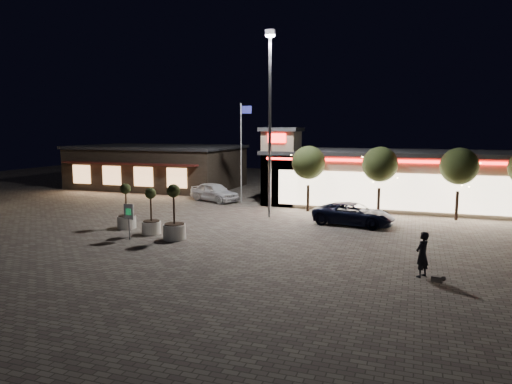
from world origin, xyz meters
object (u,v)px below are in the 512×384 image
(planter_left, at_px, (126,214))
(planter_mid, at_px, (151,220))
(pedestrian, at_px, (422,254))
(pickup_truck, at_px, (353,214))
(white_sedan, at_px, (214,192))
(valet_sign, at_px, (129,215))

(planter_left, distance_m, planter_mid, 2.41)
(pedestrian, distance_m, planter_mid, 14.88)
(pedestrian, bearing_deg, pickup_truck, -124.62)
(pickup_truck, xyz_separation_m, white_sedan, (-12.19, 5.81, 0.09))
(planter_left, xyz_separation_m, valet_sign, (1.88, -2.44, 0.53))
(pedestrian, height_order, valet_sign, valet_sign)
(valet_sign, bearing_deg, planter_mid, 76.80)
(planter_mid, relative_size, valet_sign, 1.36)
(pedestrian, height_order, planter_left, planter_left)
(pickup_truck, xyz_separation_m, valet_sign, (-10.99, -7.94, 0.68))
(white_sedan, bearing_deg, pedestrian, -110.00)
(pickup_truck, relative_size, valet_sign, 2.55)
(planter_mid, height_order, valet_sign, planter_mid)
(white_sedan, height_order, planter_left, planter_left)
(white_sedan, relative_size, planter_left, 1.68)
(pickup_truck, distance_m, valet_sign, 13.57)
(white_sedan, distance_m, planter_left, 11.34)
(white_sedan, xyz_separation_m, planter_left, (-0.68, -11.32, 0.06))
(pickup_truck, xyz_separation_m, planter_mid, (-10.61, -6.35, 0.13))
(planter_mid, bearing_deg, pickup_truck, 30.87)
(planter_left, height_order, valet_sign, planter_left)
(pickup_truck, distance_m, planter_left, 14.00)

